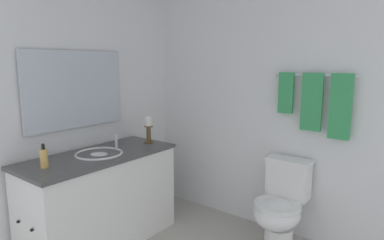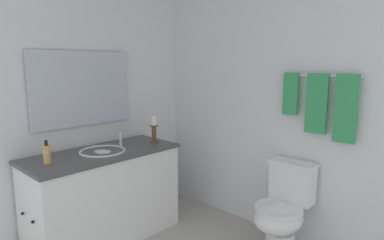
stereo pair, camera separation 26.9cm
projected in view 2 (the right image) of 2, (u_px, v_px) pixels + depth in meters
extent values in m
cube|color=white|center=(282.00, 103.00, 2.94)|extent=(2.77, 0.04, 2.45)
cube|color=white|center=(87.00, 101.00, 3.06)|extent=(0.04, 2.27, 2.45)
cube|color=white|center=(105.00, 197.00, 2.95)|extent=(0.55, 1.29, 0.78)
cube|color=#4C4C4C|center=(103.00, 153.00, 2.88)|extent=(0.58, 1.32, 0.03)
sphere|color=black|center=(22.00, 214.00, 2.53)|extent=(0.02, 0.02, 0.02)
sphere|color=black|center=(33.00, 222.00, 2.40)|extent=(0.02, 0.02, 0.02)
ellipsoid|color=white|center=(103.00, 157.00, 2.88)|extent=(0.38, 0.30, 0.11)
torus|color=white|center=(103.00, 151.00, 2.87)|extent=(0.40, 0.40, 0.02)
cylinder|color=silver|center=(121.00, 140.00, 3.00)|extent=(0.02, 0.02, 0.14)
cube|color=silver|center=(83.00, 89.00, 2.97)|extent=(0.02, 0.96, 0.67)
cylinder|color=brown|center=(154.00, 141.00, 3.23)|extent=(0.09, 0.09, 0.01)
cylinder|color=brown|center=(154.00, 134.00, 3.22)|extent=(0.04, 0.04, 0.16)
cylinder|color=brown|center=(154.00, 126.00, 3.21)|extent=(0.08, 0.08, 0.01)
cylinder|color=white|center=(154.00, 120.00, 3.20)|extent=(0.06, 0.06, 0.09)
cylinder|color=#E5B259|center=(47.00, 154.00, 2.53)|extent=(0.06, 0.06, 0.14)
cylinder|color=black|center=(46.00, 143.00, 2.51)|extent=(0.02, 0.02, 0.04)
ellipsoid|color=white|center=(278.00, 218.00, 2.71)|extent=(0.38, 0.46, 0.24)
cylinder|color=white|center=(279.00, 208.00, 2.69)|extent=(0.39, 0.39, 0.03)
cube|color=white|center=(292.00, 183.00, 2.82)|extent=(0.36, 0.17, 0.32)
cube|color=white|center=(293.00, 163.00, 2.79)|extent=(0.38, 0.19, 0.03)
cylinder|color=silver|center=(319.00, 76.00, 2.62)|extent=(0.68, 0.02, 0.02)
cube|color=#389E59|center=(291.00, 94.00, 2.79)|extent=(0.13, 0.03, 0.36)
cube|color=#389E59|center=(317.00, 104.00, 2.64)|extent=(0.17, 0.03, 0.48)
cube|color=#389E59|center=(346.00, 109.00, 2.49)|extent=(0.17, 0.03, 0.53)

